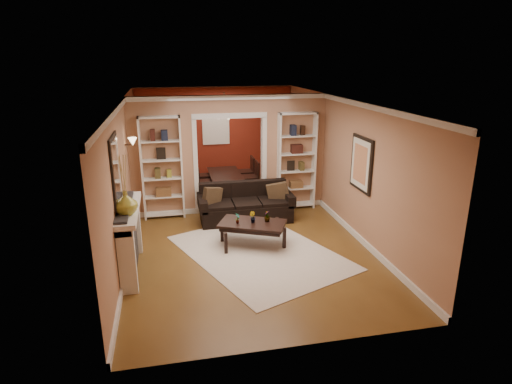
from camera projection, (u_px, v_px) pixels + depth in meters
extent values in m
plane|color=brown|center=(239.00, 228.00, 9.15)|extent=(8.00, 8.00, 0.00)
plane|color=white|center=(238.00, 100.00, 8.33)|extent=(8.00, 8.00, 0.00)
plane|color=tan|center=(216.00, 134.00, 12.47)|extent=(8.00, 0.00, 8.00)
plane|color=tan|center=(296.00, 250.00, 5.01)|extent=(8.00, 0.00, 8.00)
plane|color=tan|center=(125.00, 173.00, 8.30)|extent=(0.00, 8.00, 8.00)
plane|color=tan|center=(342.00, 162.00, 9.18)|extent=(0.00, 8.00, 8.00)
cube|color=tan|center=(230.00, 155.00, 9.86)|extent=(4.50, 0.15, 2.70)
cube|color=maroon|center=(216.00, 135.00, 12.45)|extent=(4.44, 0.04, 2.64)
cube|color=#8CA5CC|center=(216.00, 128.00, 12.35)|extent=(0.78, 0.03, 0.98)
cube|color=beige|center=(259.00, 252.00, 8.01)|extent=(3.38, 3.89, 0.01)
cube|color=black|center=(246.00, 203.00, 9.49)|extent=(2.09, 0.90, 0.82)
cube|color=brown|center=(212.00, 196.00, 9.26)|extent=(0.44, 0.34, 0.44)
cube|color=brown|center=(278.00, 192.00, 9.55)|extent=(0.48, 0.26, 0.46)
cube|color=black|center=(253.00, 234.00, 8.27)|extent=(1.41, 1.13, 0.47)
imported|color=#336626|center=(238.00, 219.00, 8.12)|extent=(0.12, 0.13, 0.21)
imported|color=#336626|center=(252.00, 217.00, 8.17)|extent=(0.15, 0.15, 0.22)
imported|color=#336626|center=(267.00, 216.00, 8.23)|extent=(0.17, 0.17, 0.22)
cube|color=white|center=(162.00, 168.00, 9.46)|extent=(0.90, 0.30, 2.30)
cube|color=white|center=(296.00, 161.00, 10.07)|extent=(0.90, 0.30, 2.30)
cube|color=white|center=(131.00, 240.00, 7.17)|extent=(0.32, 1.70, 1.16)
imported|color=olive|center=(126.00, 203.00, 6.61)|extent=(0.46, 0.46, 0.38)
cube|color=silver|center=(116.00, 170.00, 6.77)|extent=(0.03, 0.95, 1.10)
cube|color=#FFE0A5|center=(130.00, 143.00, 8.69)|extent=(0.18, 0.18, 0.22)
cube|color=black|center=(361.00, 164.00, 8.18)|extent=(0.04, 0.85, 1.05)
imported|color=black|center=(226.00, 182.00, 11.54)|extent=(1.49, 0.83, 0.52)
cube|color=black|center=(207.00, 182.00, 11.11)|extent=(0.43, 0.43, 0.79)
cube|color=black|center=(248.00, 178.00, 11.31)|extent=(0.57, 0.57, 0.90)
cube|color=black|center=(204.00, 176.00, 11.67)|extent=(0.52, 0.52, 0.80)
cube|color=black|center=(244.00, 172.00, 11.87)|extent=(0.50, 0.50, 0.89)
cube|color=#372419|center=(221.00, 117.00, 11.06)|extent=(0.50, 0.50, 0.30)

